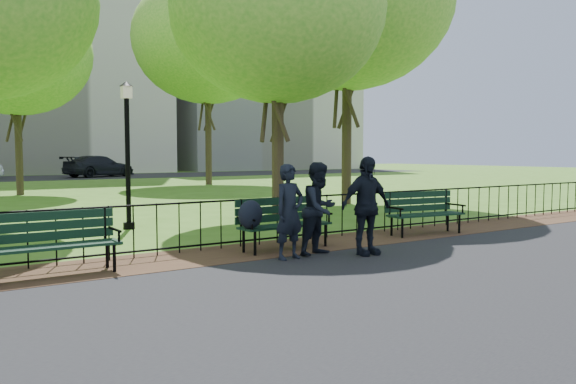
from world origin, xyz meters
TOP-DOWN VIEW (x-y plane):
  - ground at (0.00, 0.00)m, footprint 120.00×120.00m
  - asphalt_path at (0.00, -3.40)m, footprint 60.00×9.20m
  - dirt_strip at (0.00, 1.50)m, footprint 60.00×1.60m
  - far_street at (0.00, 35.00)m, footprint 70.00×9.00m
  - iron_fence at (0.00, 2.00)m, footprint 24.06×0.06m
  - apartment_mid at (2.00, 48.00)m, footprint 24.00×15.00m
  - apartment_east at (26.00, 48.00)m, footprint 20.00×15.00m
  - park_bench_main at (-0.47, 1.27)m, footprint 1.94×0.65m
  - park_bench_left_a at (-3.96, 1.34)m, footprint 1.76×0.57m
  - park_bench_right_a at (3.43, 1.29)m, footprint 1.81×0.75m
  - lamppost at (-1.52, 5.65)m, footprint 0.30×0.30m
  - tree_near_e at (2.35, 5.35)m, footprint 5.56×5.56m
  - tree_mid_e at (6.72, 7.85)m, footprint 7.09×7.09m
  - tree_far_c at (-1.99, 18.45)m, footprint 6.04×6.04m
  - tree_far_e at (7.91, 21.20)m, footprint 8.14×8.14m
  - person_left at (-0.50, 0.52)m, footprint 0.61×0.45m
  - person_mid at (0.15, 0.57)m, footprint 0.85×0.59m
  - person_right at (0.80, 0.13)m, footprint 1.00×0.44m
  - sedan_dark at (5.49, 34.32)m, footprint 5.69×3.90m

SIDE VIEW (x-z plane):
  - ground at x=0.00m, z-range 0.00..0.00m
  - asphalt_path at x=0.00m, z-range 0.00..0.01m
  - far_street at x=0.00m, z-range 0.00..0.01m
  - dirt_strip at x=0.00m, z-range 0.01..0.02m
  - iron_fence at x=0.00m, z-range 0.00..1.00m
  - park_bench_left_a at x=-3.96m, z-range 0.07..1.07m
  - park_bench_right_a at x=3.43m, z-range 0.07..1.07m
  - park_bench_main at x=-0.47m, z-range 0.14..1.15m
  - sedan_dark at x=5.49m, z-range 0.01..1.54m
  - person_left at x=-0.50m, z-range 0.01..1.57m
  - person_mid at x=0.15m, z-range 0.01..1.59m
  - person_right at x=0.80m, z-range 0.01..1.69m
  - lamppost at x=-1.52m, z-range 0.15..3.51m
  - tree_near_e at x=2.35m, z-range 1.50..9.26m
  - tree_far_c at x=-1.99m, z-range 1.64..10.05m
  - tree_mid_e at x=6.72m, z-range 1.92..11.80m
  - tree_far_e at x=7.91m, z-range 2.21..13.56m
  - apartment_east at x=26.00m, z-range 0.00..24.00m
  - apartment_mid at x=2.00m, z-range 0.00..30.00m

